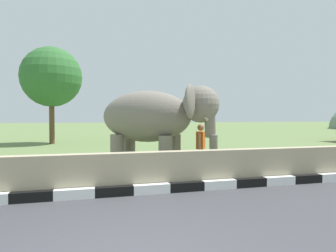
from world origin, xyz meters
name	(u,v)px	position (x,y,z in m)	size (l,w,h in m)	color
striped_curb	(95,193)	(-0.35, 3.47, 0.12)	(16.20, 0.20, 0.24)	white
barrier_parapet	(186,170)	(2.00, 3.77, 0.50)	(28.00, 0.36, 1.00)	tan
elephant	(156,118)	(1.69, 5.98, 1.86)	(3.95, 3.58, 2.87)	gray
person_handler	(201,146)	(3.18, 5.76, 0.93)	(0.43, 0.60, 1.66)	navy
tree_distant	(51,77)	(-2.93, 18.99, 4.73)	(4.22, 4.22, 6.86)	brown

